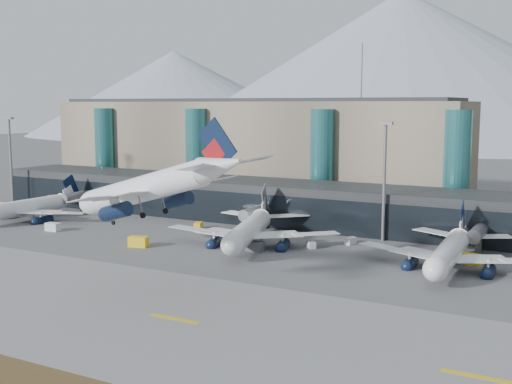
{
  "coord_description": "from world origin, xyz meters",
  "views": [
    {
      "loc": [
        69.91,
        -84.49,
        29.31
      ],
      "look_at": [
        7.52,
        32.0,
        11.14
      ],
      "focal_mm": 45.0,
      "sensor_mm": 36.0,
      "label": 1
    }
  ],
  "objects_px": {
    "lightmast_left": "(11,156)",
    "veh_g": "(311,245)",
    "veh_a": "(53,227)",
    "veh_c": "(255,246)",
    "hero_jet": "(159,179)",
    "jet_parked_mid": "(252,221)",
    "veh_h": "(138,242)",
    "veh_d": "(350,241)",
    "veh_b": "(198,226)",
    "jet_parked_left": "(35,202)",
    "jet_parked_right": "(452,243)",
    "veh_e": "(471,259)",
    "lightmast_mid": "(384,175)",
    "veh_f": "(23,209)"
  },
  "relations": [
    {
      "from": "veh_b",
      "to": "jet_parked_mid",
      "type": "bearing_deg",
      "value": -130.75
    },
    {
      "from": "lightmast_mid",
      "to": "veh_b",
      "type": "bearing_deg",
      "value": -170.13
    },
    {
      "from": "jet_parked_right",
      "to": "veh_f",
      "type": "distance_m",
      "value": 114.8
    },
    {
      "from": "lightmast_mid",
      "to": "veh_h",
      "type": "height_order",
      "value": "lightmast_mid"
    },
    {
      "from": "lightmast_mid",
      "to": "veh_g",
      "type": "relative_size",
      "value": 10.68
    },
    {
      "from": "jet_parked_left",
      "to": "veh_e",
      "type": "relative_size",
      "value": 10.45
    },
    {
      "from": "jet_parked_left",
      "to": "veh_e",
      "type": "xyz_separation_m",
      "value": [
        108.0,
        3.25,
        -3.4
      ]
    },
    {
      "from": "veh_e",
      "to": "veh_c",
      "type": "bearing_deg",
      "value": -156.37
    },
    {
      "from": "hero_jet",
      "to": "veh_c",
      "type": "relative_size",
      "value": 9.97
    },
    {
      "from": "hero_jet",
      "to": "jet_parked_mid",
      "type": "relative_size",
      "value": 0.93
    },
    {
      "from": "jet_parked_left",
      "to": "veh_f",
      "type": "distance_m",
      "value": 11.26
    },
    {
      "from": "hero_jet",
      "to": "veh_d",
      "type": "distance_m",
      "value": 52.28
    },
    {
      "from": "lightmast_left",
      "to": "hero_jet",
      "type": "distance_m",
      "value": 104.28
    },
    {
      "from": "veh_c",
      "to": "veh_e",
      "type": "bearing_deg",
      "value": 16.66
    },
    {
      "from": "jet_parked_left",
      "to": "veh_e",
      "type": "height_order",
      "value": "jet_parked_left"
    },
    {
      "from": "lightmast_left",
      "to": "veh_g",
      "type": "relative_size",
      "value": 10.68
    },
    {
      "from": "veh_b",
      "to": "veh_e",
      "type": "height_order",
      "value": "veh_e"
    },
    {
      "from": "veh_e",
      "to": "veh_h",
      "type": "xyz_separation_m",
      "value": [
        -63.34,
        -17.26,
        0.11
      ]
    },
    {
      "from": "lightmast_mid",
      "to": "jet_parked_left",
      "type": "bearing_deg",
      "value": -169.92
    },
    {
      "from": "veh_a",
      "to": "veh_h",
      "type": "xyz_separation_m",
      "value": [
        28.13,
        -3.93,
        0.12
      ]
    },
    {
      "from": "jet_parked_mid",
      "to": "jet_parked_left",
      "type": "bearing_deg",
      "value": 73.77
    },
    {
      "from": "veh_f",
      "to": "jet_parked_mid",
      "type": "bearing_deg",
      "value": -115.07
    },
    {
      "from": "veh_a",
      "to": "veh_d",
      "type": "xyz_separation_m",
      "value": [
        65.99,
        19.11,
        -0.23
      ]
    },
    {
      "from": "lightmast_mid",
      "to": "veh_d",
      "type": "distance_m",
      "value": 15.95
    },
    {
      "from": "jet_parked_right",
      "to": "veh_g",
      "type": "distance_m",
      "value": 28.74
    },
    {
      "from": "jet_parked_right",
      "to": "veh_a",
      "type": "relative_size",
      "value": 10.64
    },
    {
      "from": "hero_jet",
      "to": "jet_parked_mid",
      "type": "distance_m",
      "value": 40.82
    },
    {
      "from": "jet_parked_right",
      "to": "veh_h",
      "type": "xyz_separation_m",
      "value": [
        -60.38,
        -14.02,
        -3.34
      ]
    },
    {
      "from": "veh_d",
      "to": "veh_f",
      "type": "xyz_separation_m",
      "value": [
        -92.13,
        -4.28,
        0.21
      ]
    },
    {
      "from": "veh_a",
      "to": "veh_e",
      "type": "bearing_deg",
      "value": 5.64
    },
    {
      "from": "veh_c",
      "to": "veh_h",
      "type": "relative_size",
      "value": 0.92
    },
    {
      "from": "hero_jet",
      "to": "jet_parked_mid",
      "type": "height_order",
      "value": "hero_jet"
    },
    {
      "from": "hero_jet",
      "to": "veh_b",
      "type": "distance_m",
      "value": 54.83
    },
    {
      "from": "jet_parked_left",
      "to": "jet_parked_mid",
      "type": "height_order",
      "value": "jet_parked_mid"
    },
    {
      "from": "jet_parked_left",
      "to": "veh_d",
      "type": "bearing_deg",
      "value": -81.09
    },
    {
      "from": "veh_c",
      "to": "veh_h",
      "type": "bearing_deg",
      "value": -157.99
    },
    {
      "from": "lightmast_mid",
      "to": "jet_parked_mid",
      "type": "height_order",
      "value": "lightmast_mid"
    },
    {
      "from": "jet_parked_left",
      "to": "veh_d",
      "type": "distance_m",
      "value": 83.09
    },
    {
      "from": "veh_d",
      "to": "veh_h",
      "type": "height_order",
      "value": "veh_h"
    },
    {
      "from": "veh_g",
      "to": "veh_b",
      "type": "bearing_deg",
      "value": -142.65
    },
    {
      "from": "jet_parked_right",
      "to": "veh_e",
      "type": "height_order",
      "value": "jet_parked_right"
    },
    {
      "from": "veh_a",
      "to": "veh_c",
      "type": "height_order",
      "value": "veh_c"
    },
    {
      "from": "veh_c",
      "to": "veh_f",
      "type": "height_order",
      "value": "veh_c"
    },
    {
      "from": "veh_e",
      "to": "veh_h",
      "type": "relative_size",
      "value": 0.88
    },
    {
      "from": "veh_b",
      "to": "veh_c",
      "type": "bearing_deg",
      "value": -139.7
    },
    {
      "from": "jet_parked_right",
      "to": "veh_a",
      "type": "distance_m",
      "value": 89.15
    },
    {
      "from": "jet_parked_mid",
      "to": "veh_d",
      "type": "height_order",
      "value": "jet_parked_mid"
    },
    {
      "from": "hero_jet",
      "to": "veh_d",
      "type": "bearing_deg",
      "value": 81.01
    },
    {
      "from": "jet_parked_mid",
      "to": "veh_g",
      "type": "xyz_separation_m",
      "value": [
        12.79,
        1.8,
        -4.03
      ]
    },
    {
      "from": "veh_b",
      "to": "veh_h",
      "type": "distance_m",
      "value": 22.14
    }
  ]
}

